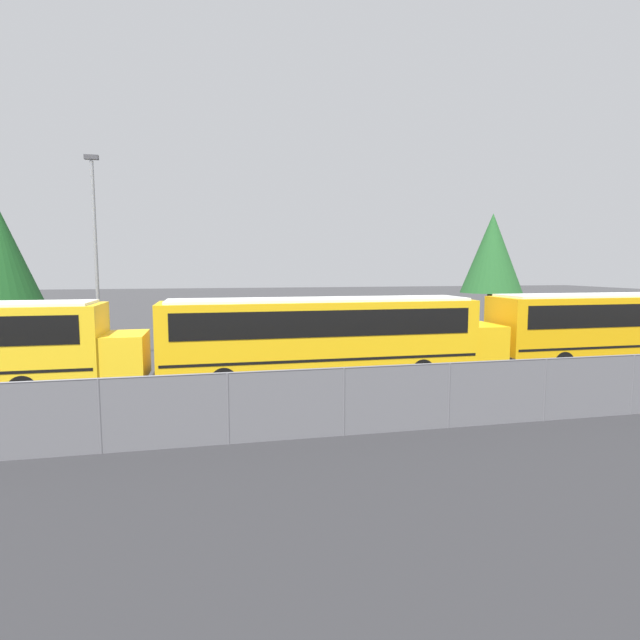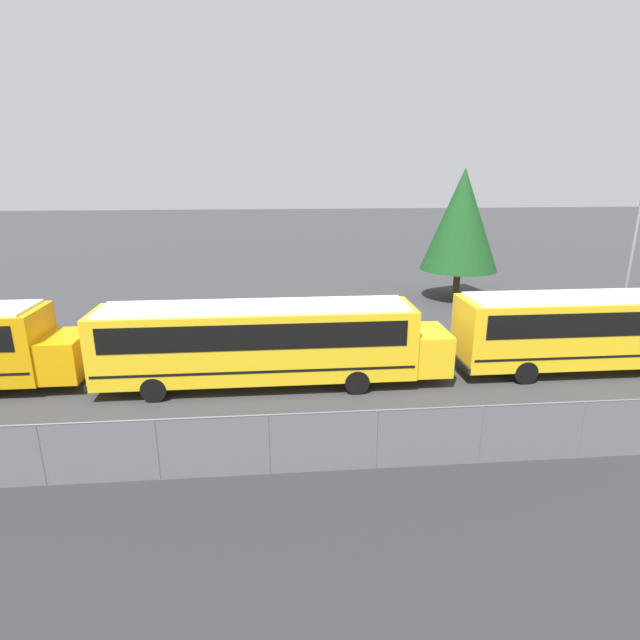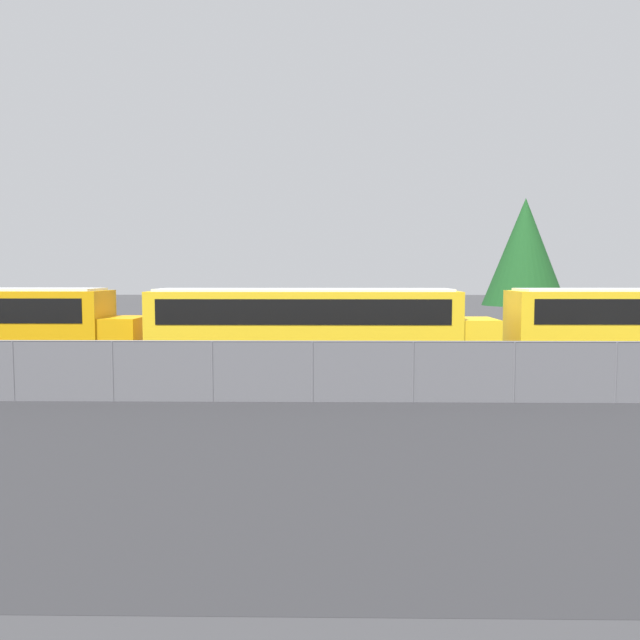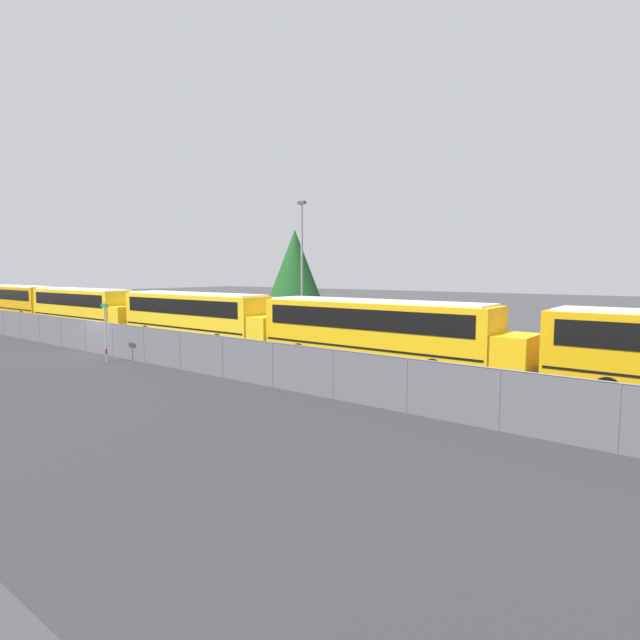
# 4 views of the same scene
# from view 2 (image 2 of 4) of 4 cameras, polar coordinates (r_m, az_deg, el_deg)

# --- Properties ---
(school_bus_2) EXTENTS (13.96, 2.60, 3.33)m
(school_bus_2) POSITION_cam_2_polar(r_m,az_deg,el_deg) (19.76, -6.37, -2.12)
(school_bus_2) COLOR yellow
(school_bus_2) RESTS_ON ground_plane
(school_bus_3) EXTENTS (13.96, 2.60, 3.33)m
(school_bus_3) POSITION_cam_2_polar(r_m,az_deg,el_deg) (24.52, 30.20, -0.60)
(school_bus_3) COLOR yellow
(school_bus_3) RESTS_ON ground_plane
(light_pole) EXTENTS (0.60, 0.24, 9.57)m
(light_pole) POSITION_cam_2_polar(r_m,az_deg,el_deg) (31.01, 32.38, 8.39)
(light_pole) COLOR gray
(light_pole) RESTS_ON ground_plane
(tree_0) EXTENTS (4.96, 4.96, 8.48)m
(tree_0) POSITION_cam_2_polar(r_m,az_deg,el_deg) (33.92, 15.88, 10.95)
(tree_0) COLOR #51381E
(tree_0) RESTS_ON ground_plane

